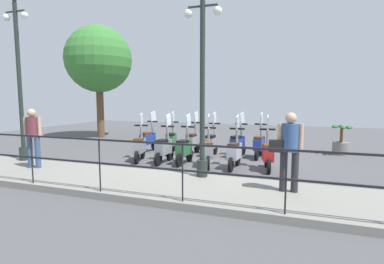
{
  "coord_description": "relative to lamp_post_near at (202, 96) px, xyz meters",
  "views": [
    {
      "loc": [
        -9.1,
        -2.82,
        2.01
      ],
      "look_at": [
        0.2,
        0.5,
        0.9
      ],
      "focal_mm": 28.0,
      "sensor_mm": 36.0,
      "label": 1
    }
  ],
  "objects": [
    {
      "name": "ground_plane",
      "position": [
        2.4,
        0.68,
        -2.06
      ],
      "size": [
        28.0,
        28.0,
        0.0
      ],
      "primitive_type": "plane",
      "color": "#4C4C4F"
    },
    {
      "name": "promenade_walkway",
      "position": [
        -0.75,
        0.68,
        -1.98
      ],
      "size": [
        2.2,
        20.0,
        0.15
      ],
      "color": "gray",
      "rests_on": "ground_plane"
    },
    {
      "name": "fence_railing",
      "position": [
        -1.8,
        0.68,
        -1.15
      ],
      "size": [
        0.04,
        16.03,
        1.07
      ],
      "color": "black",
      "rests_on": "promenade_walkway"
    },
    {
      "name": "lamp_post_near",
      "position": [
        0.0,
        0.0,
        0.0
      ],
      "size": [
        0.26,
        0.9,
        4.3
      ],
      "color": "#232D28",
      "rests_on": "promenade_walkway"
    },
    {
      "name": "lamp_post_far",
      "position": [
        -0.0,
        5.66,
        0.2
      ],
      "size": [
        0.26,
        0.9,
        4.72
      ],
      "color": "#232D28",
      "rests_on": "promenade_walkway"
    },
    {
      "name": "pedestrian_with_bag",
      "position": [
        -0.54,
        -1.97,
        -0.98
      ],
      "size": [
        0.32,
        0.65,
        1.59
      ],
      "rotation": [
        0.0,
        0.0,
        0.01
      ],
      "color": "#28282D",
      "rests_on": "promenade_walkway"
    },
    {
      "name": "pedestrian_distant",
      "position": [
        -0.66,
        4.54,
        -0.98
      ],
      "size": [
        0.39,
        0.48,
        1.59
      ],
      "rotation": [
        0.0,
        0.0,
        3.38
      ],
      "color": "#384C70",
      "rests_on": "promenade_walkway"
    },
    {
      "name": "tree_large",
      "position": [
        6.24,
        7.5,
        1.9
      ],
      "size": [
        3.33,
        3.33,
        5.65
      ],
      "color": "brown",
      "rests_on": "ground_plane"
    },
    {
      "name": "potted_palm",
      "position": [
        5.08,
        -3.6,
        -1.61
      ],
      "size": [
        1.06,
        0.66,
        1.05
      ],
      "color": "slate",
      "rests_on": "ground_plane"
    },
    {
      "name": "scooter_near_0",
      "position": [
        1.77,
        -1.36,
        -1.58
      ],
      "size": [
        1.22,
        0.48,
        1.54
      ],
      "rotation": [
        0.0,
        0.0,
        0.18
      ],
      "color": "black",
      "rests_on": "ground_plane"
    },
    {
      "name": "scooter_near_1",
      "position": [
        1.66,
        -0.45,
        -1.58
      ],
      "size": [
        1.23,
        0.44,
        1.54
      ],
      "rotation": [
        0.0,
        0.0,
        -0.04
      ],
      "color": "black",
      "rests_on": "ground_plane"
    },
    {
      "name": "scooter_near_2",
      "position": [
        1.64,
        0.33,
        -1.58
      ],
      "size": [
        1.2,
        0.54,
        1.54
      ],
      "rotation": [
        0.0,
        0.0,
        0.28
      ],
      "color": "black",
      "rests_on": "ground_plane"
    },
    {
      "name": "scooter_near_3",
      "position": [
        1.74,
        1.13,
        -1.58
      ],
      "size": [
        1.23,
        0.44,
        1.54
      ],
      "rotation": [
        0.0,
        0.0,
        -0.03
      ],
      "color": "black",
      "rests_on": "ground_plane"
    },
    {
      "name": "scooter_near_4",
      "position": [
        1.66,
        1.77,
        -1.58
      ],
      "size": [
        1.23,
        0.44,
        1.54
      ],
      "rotation": [
        0.0,
        0.0,
        -0.02
      ],
      "color": "black",
      "rests_on": "ground_plane"
    },
    {
      "name": "scooter_near_5",
      "position": [
        1.66,
        2.63,
        -1.58
      ],
      "size": [
        1.2,
        0.54,
        1.54
      ],
      "rotation": [
        0.0,
        0.0,
        0.29
      ],
      "color": "black",
      "rests_on": "ground_plane"
    },
    {
      "name": "scooter_far_0",
      "position": [
        3.45,
        -0.92,
        -1.58
      ],
      "size": [
        1.23,
        0.44,
        1.54
      ],
      "rotation": [
        0.0,
        0.0,
        -0.06
      ],
      "color": "black",
      "rests_on": "ground_plane"
    },
    {
      "name": "scooter_far_1",
      "position": [
        3.34,
        -0.21,
        -1.58
      ],
      "size": [
        1.22,
        0.5,
        1.54
      ],
      "rotation": [
        0.0,
        0.0,
        -0.22
      ],
      "color": "black",
      "rests_on": "ground_plane"
    },
    {
      "name": "scooter_far_2",
      "position": [
        3.23,
        0.68,
        -1.58
      ],
      "size": [
        1.23,
        0.44,
        1.54
      ],
      "rotation": [
        0.0,
        0.0,
        -0.03
      ],
      "color": "black",
      "rests_on": "ground_plane"
    },
    {
      "name": "scooter_far_3",
      "position": [
        3.33,
        1.42,
        -1.58
      ],
      "size": [
        1.23,
        0.44,
        1.54
      ],
      "rotation": [
        0.0,
        0.0,
        -0.05
      ],
      "color": "black",
      "rests_on": "ground_plane"
    },
    {
      "name": "scooter_far_4",
      "position": [
        3.3,
        2.24,
        -1.58
      ],
      "size": [
        1.22,
        0.49,
        1.54
      ],
      "rotation": [
        0.0,
        0.0,
        0.2
      ],
      "color": "black",
      "rests_on": "ground_plane"
    },
    {
      "name": "scooter_far_5",
      "position": [
        3.27,
        3.17,
        -1.58
      ],
      "size": [
        1.23,
        0.46,
        1.54
      ],
      "rotation": [
        0.0,
        0.0,
        -0.15
      ],
      "color": "black",
      "rests_on": "ground_plane"
    }
  ]
}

